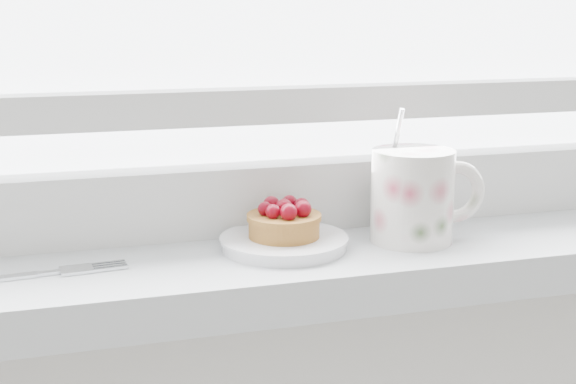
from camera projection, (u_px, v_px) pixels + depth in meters
name	position (u px, v px, depth m)	size (l,w,h in m)	color
saucer	(284.00, 243.00, 0.77)	(0.12, 0.12, 0.01)	white
raspberry_tart	(284.00, 221.00, 0.77)	(0.07, 0.07, 0.04)	brown
floral_mug	(415.00, 194.00, 0.79)	(0.12, 0.09, 0.13)	silver
fork	(19.00, 276.00, 0.69)	(0.18, 0.03, 0.00)	silver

